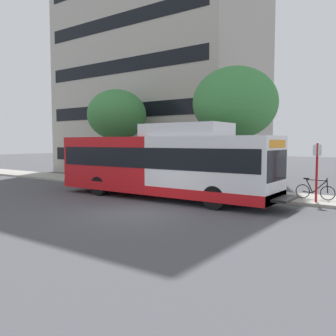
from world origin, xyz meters
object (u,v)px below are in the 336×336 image
street_tree_near_stop (235,103)px  street_tree_mid_block (117,115)px  transit_bus (162,164)px  bicycle_parked (315,190)px  bus_stop_sign_pole (317,168)px

street_tree_near_stop → street_tree_mid_block: bearing=87.9°
transit_bus → street_tree_mid_block: 9.07m
transit_bus → street_tree_near_stop: 5.58m
transit_bus → street_tree_near_stop: (4.14, -1.92, 3.22)m
street_tree_near_stop → street_tree_mid_block: street_tree_near_stop is taller
bicycle_parked → street_tree_mid_block: street_tree_mid_block is taller
bicycle_parked → street_tree_mid_block: 14.40m
street_tree_mid_block → street_tree_near_stop: bearing=-92.1°
bus_stop_sign_pole → street_tree_near_stop: 6.01m
bus_stop_sign_pole → street_tree_mid_block: bearing=81.7°
transit_bus → bicycle_parked: transit_bus is taller
bicycle_parked → street_tree_mid_block: size_ratio=0.28×
transit_bus → bicycle_parked: size_ratio=6.96×
bus_stop_sign_pole → bicycle_parked: 1.36m
bus_stop_sign_pole → bicycle_parked: bearing=16.0°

